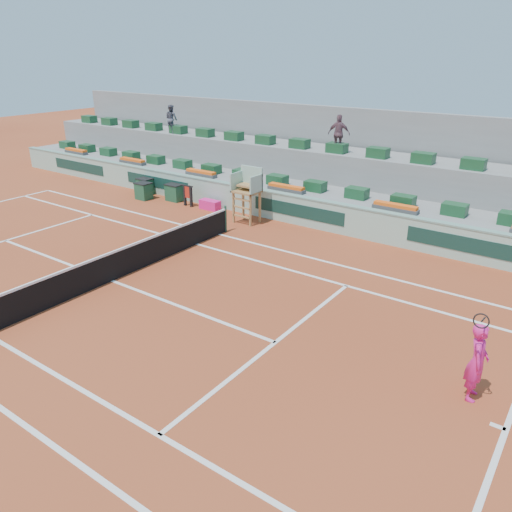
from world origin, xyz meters
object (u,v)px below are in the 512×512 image
at_px(umpire_chair, 248,187).
at_px(drink_cooler_a, 175,192).
at_px(player_bag, 210,205).
at_px(tennis_player, 477,362).

bearing_deg(umpire_chair, drink_cooler_a, 173.16).
bearing_deg(player_bag, tennis_player, -28.11).
distance_m(player_bag, tennis_player, 15.43).
relative_size(drink_cooler_a, tennis_player, 0.37).
height_order(umpire_chair, drink_cooler_a, umpire_chair).
relative_size(umpire_chair, tennis_player, 1.05).
bearing_deg(drink_cooler_a, player_bag, -3.91).
bearing_deg(player_bag, drink_cooler_a, 176.09).
relative_size(player_bag, drink_cooler_a, 1.20).
distance_m(umpire_chair, drink_cooler_a, 5.12).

